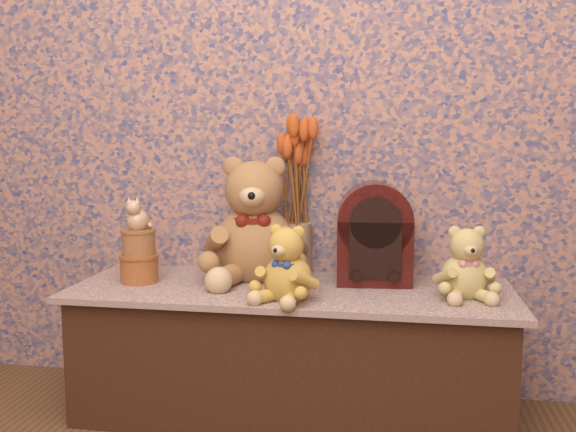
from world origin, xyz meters
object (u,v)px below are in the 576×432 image
(biscuit_tin_lower, at_px, (139,269))
(teddy_large, at_px, (255,214))
(ceramic_vase, at_px, (296,249))
(cat_figurine, at_px, (138,213))
(cathedral_radio, at_px, (374,233))
(teddy_small, at_px, (465,259))
(teddy_medium, at_px, (288,260))

(biscuit_tin_lower, bearing_deg, teddy_large, 17.49)
(ceramic_vase, bearing_deg, cat_figurine, -156.89)
(cathedral_radio, distance_m, ceramic_vase, 0.30)
(teddy_small, bearing_deg, teddy_large, 159.62)
(teddy_small, distance_m, biscuit_tin_lower, 1.06)
(teddy_small, distance_m, cat_figurine, 1.06)
(teddy_medium, bearing_deg, teddy_large, 141.96)
(teddy_small, bearing_deg, teddy_medium, -176.55)
(teddy_large, bearing_deg, teddy_medium, -66.66)
(teddy_medium, height_order, cathedral_radio, cathedral_radio)
(biscuit_tin_lower, relative_size, cat_figurine, 1.10)
(ceramic_vase, distance_m, biscuit_tin_lower, 0.54)
(teddy_large, distance_m, teddy_small, 0.70)
(ceramic_vase, bearing_deg, teddy_small, -22.15)
(teddy_medium, relative_size, ceramic_vase, 1.33)
(teddy_large, xyz_separation_m, biscuit_tin_lower, (-0.37, -0.12, -0.18))
(teddy_small, relative_size, ceramic_vase, 1.29)
(teddy_medium, distance_m, ceramic_vase, 0.35)
(teddy_small, xyz_separation_m, cat_figurine, (-1.05, 0.01, 0.12))
(teddy_large, relative_size, biscuit_tin_lower, 3.58)
(teddy_small, bearing_deg, cathedral_radio, 143.16)
(teddy_large, bearing_deg, biscuit_tin_lower, -171.36)
(teddy_large, relative_size, cat_figurine, 3.94)
(teddy_medium, distance_m, biscuit_tin_lower, 0.55)
(teddy_large, distance_m, biscuit_tin_lower, 0.43)
(cathedral_radio, distance_m, cat_figurine, 0.79)
(teddy_small, relative_size, biscuit_tin_lower, 1.88)
(teddy_large, height_order, teddy_small, teddy_large)
(cathedral_radio, relative_size, cat_figurine, 2.95)
(teddy_medium, height_order, cat_figurine, cat_figurine)
(cathedral_radio, height_order, ceramic_vase, cathedral_radio)
(teddy_small, distance_m, ceramic_vase, 0.60)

